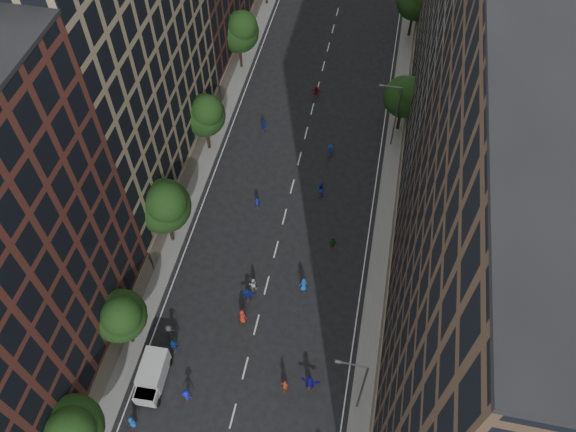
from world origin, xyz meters
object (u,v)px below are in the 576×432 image
object	(u,v)px
streetlamp_far	(395,113)
skater_0	(132,422)
streetlamp_near	(360,385)
cargo_van	(152,376)

from	to	relation	value
streetlamp_far	skater_0	xyz separation A→B (m)	(-18.62, -38.47, -4.34)
streetlamp_near	cargo_van	xyz separation A→B (m)	(-18.17, -1.35, -3.84)
streetlamp_near	cargo_van	size ratio (longest dim) A/B	1.88
skater_0	streetlamp_near	bearing A→B (deg)	-163.23
streetlamp_far	skater_0	bearing A→B (deg)	-115.83
streetlamp_near	skater_0	xyz separation A→B (m)	(-18.62, -5.47, -4.34)
streetlamp_far	skater_0	distance (m)	42.96
cargo_van	skater_0	xyz separation A→B (m)	(-0.45, -4.11, -0.49)
streetlamp_far	streetlamp_near	bearing A→B (deg)	-90.00
streetlamp_near	streetlamp_far	world-z (taller)	same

